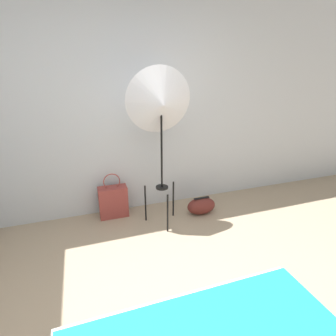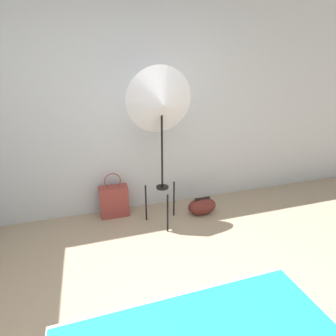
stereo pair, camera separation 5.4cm
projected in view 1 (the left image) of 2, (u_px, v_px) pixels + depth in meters
The scene contains 4 objects.
wall_back at pixel (111, 109), 3.01m from camera, with size 8.00×0.05×2.60m.
photo_umbrella at pixel (161, 104), 2.67m from camera, with size 0.71×0.37×1.77m.
tote_bag at pixel (113, 201), 3.22m from camera, with size 0.35×0.16×0.57m.
duffel_bag at pixel (201, 206), 3.31m from camera, with size 0.37×0.21×0.22m.
Camera 1 is at (-0.35, -0.92, 1.73)m, focal length 28.00 mm.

